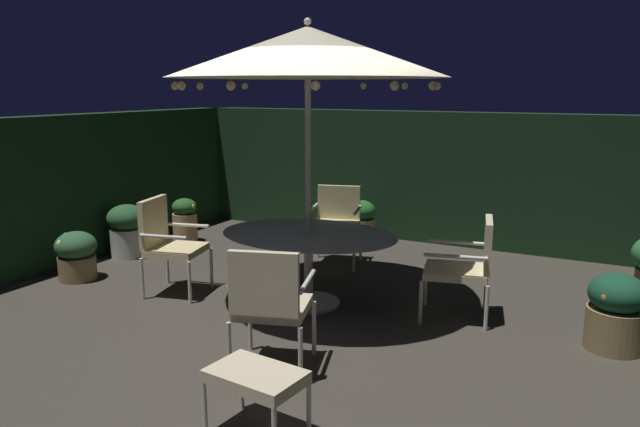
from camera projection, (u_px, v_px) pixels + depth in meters
name	position (u px, v px, depth m)	size (l,w,h in m)	color
ground_plane	(292.00, 318.00, 5.83)	(7.18, 7.27, 0.02)	#3B362F
hedge_backdrop_rear	(413.00, 176.00, 8.68)	(7.18, 0.30, 1.83)	black
hedge_backdrop_left	(38.00, 195.00, 7.19)	(0.30, 7.27, 1.83)	black
patio_dining_table	(308.00, 245.00, 6.06)	(1.82, 1.38, 0.74)	silver
patio_umbrella	(308.00, 53.00, 5.69)	(2.66, 2.66, 2.78)	silver
patio_chair_north	(167.00, 239.00, 6.43)	(0.68, 0.69, 1.02)	silver
patio_chair_northeast	(270.00, 300.00, 4.58)	(0.72, 0.72, 1.01)	silver
patio_chair_east	(467.00, 262.00, 5.70)	(0.72, 0.68, 0.97)	silver
patio_chair_southeast	(337.00, 218.00, 7.54)	(0.71, 0.70, 0.95)	silver
ottoman_footrest	(256.00, 379.00, 3.81)	(0.63, 0.45, 0.43)	silver
potted_plant_back_right	(127.00, 229.00, 7.86)	(0.50, 0.50, 0.68)	beige
potted_plant_right_near	(616.00, 311.00, 5.07)	(0.47, 0.47, 0.65)	olive
potted_plant_back_left	(360.00, 221.00, 8.52)	(0.41, 0.41, 0.62)	tan
potted_plant_front_corner	(76.00, 254.00, 6.92)	(0.46, 0.46, 0.56)	olive
potted_plant_left_far	(185.00, 220.00, 8.61)	(0.35, 0.34, 0.63)	tan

